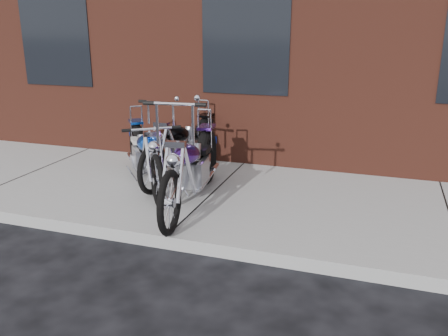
% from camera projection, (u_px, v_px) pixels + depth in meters
% --- Properties ---
extents(ground, '(120.00, 120.00, 0.00)m').
position_uv_depth(ground, '(166.00, 249.00, 5.20)').
color(ground, black).
rests_on(ground, ground).
extents(sidewalk, '(22.00, 3.00, 0.15)m').
position_uv_depth(sidewalk, '(213.00, 198.00, 6.53)').
color(sidewalk, '#979797').
rests_on(sidewalk, ground).
extents(chopper_purple, '(0.63, 2.52, 1.42)m').
position_uv_depth(chopper_purple, '(192.00, 169.00, 5.99)').
color(chopper_purple, black).
rests_on(chopper_purple, sidewalk).
extents(chopper_blue, '(1.53, 1.96, 1.03)m').
position_uv_depth(chopper_blue, '(145.00, 156.00, 6.68)').
color(chopper_blue, black).
rests_on(chopper_blue, sidewalk).
extents(chopper_third, '(0.59, 2.42, 1.23)m').
position_uv_depth(chopper_third, '(184.00, 147.00, 7.14)').
color(chopper_third, black).
rests_on(chopper_third, sidewalk).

